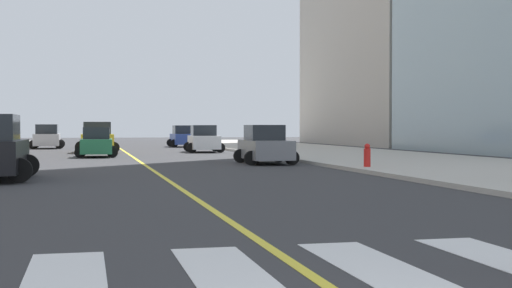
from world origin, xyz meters
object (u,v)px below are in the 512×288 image
object	(u,v)px
fire_hydrant	(367,156)
car_yellow_nearest	(97,138)
car_green_sixth	(97,143)
car_silver_seventh	(47,137)
car_white_fifth	(204,140)
car_gray_fourth	(265,146)
car_blue_second	(183,137)

from	to	relation	value
fire_hydrant	car_yellow_nearest	bearing A→B (deg)	113.95
car_green_sixth	car_silver_seventh	distance (m)	17.28
car_white_fifth	car_green_sixth	world-z (taller)	car_white_fifth
car_yellow_nearest	car_gray_fourth	bearing A→B (deg)	-66.51
car_white_fifth	car_green_sixth	distance (m)	9.48
car_yellow_nearest	car_white_fifth	size ratio (longest dim) A/B	1.10
car_gray_fourth	car_silver_seventh	xyz separation A→B (m)	(-10.88, 26.10, 0.05)
car_gray_fourth	car_silver_seventh	size ratio (longest dim) A/B	0.95
car_white_fifth	car_green_sixth	bearing A→B (deg)	45.06
car_yellow_nearest	car_gray_fourth	world-z (taller)	car_yellow_nearest
car_gray_fourth	car_silver_seventh	world-z (taller)	car_silver_seventh
car_green_sixth	car_blue_second	bearing A→B (deg)	71.08
car_green_sixth	fire_hydrant	distance (m)	18.06
car_green_sixth	car_yellow_nearest	bearing A→B (deg)	91.28
car_blue_second	car_white_fifth	size ratio (longest dim) A/B	0.99
car_blue_second	car_silver_seventh	xyz separation A→B (m)	(-10.81, -2.12, 0.03)
car_silver_seventh	car_white_fifth	bearing A→B (deg)	-45.05
car_gray_fourth	car_green_sixth	size ratio (longest dim) A/B	1.05
car_white_fifth	car_silver_seventh	size ratio (longest dim) A/B	0.98
fire_hydrant	car_green_sixth	bearing A→B (deg)	123.33
car_yellow_nearest	car_blue_second	xyz separation A→B (m)	(7.19, 11.98, -0.09)
car_yellow_nearest	car_white_fifth	bearing A→B (deg)	-6.09
car_yellow_nearest	car_green_sixth	bearing A→B (deg)	-91.34
car_yellow_nearest	car_white_fifth	xyz separation A→B (m)	(6.92, -0.66, -0.10)
car_green_sixth	car_silver_seventh	world-z (taller)	car_silver_seventh
car_green_sixth	car_silver_seventh	size ratio (longest dim) A/B	0.90
car_blue_second	car_silver_seventh	world-z (taller)	car_silver_seventh
car_green_sixth	fire_hydrant	xyz separation A→B (m)	(9.92, -15.09, -0.20)
car_yellow_nearest	car_blue_second	bearing A→B (deg)	58.42
car_yellow_nearest	fire_hydrant	bearing A→B (deg)	-66.66
car_yellow_nearest	car_green_sixth	distance (m)	7.06
car_white_fifth	car_blue_second	bearing A→B (deg)	-88.57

